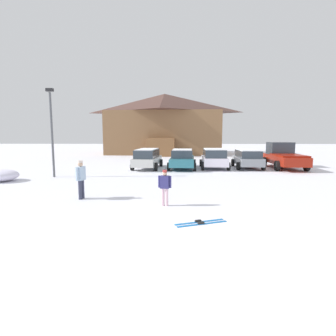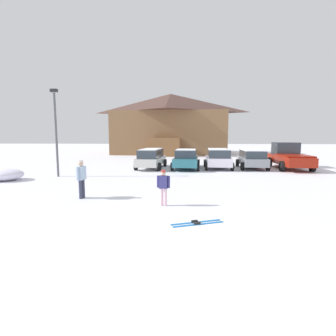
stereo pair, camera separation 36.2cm
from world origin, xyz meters
name	(u,v)px [view 2 (the right image)]	position (x,y,z in m)	size (l,w,h in m)	color
ground	(177,242)	(0.00, 0.00, 0.00)	(160.00, 160.00, 0.00)	white
ski_lodge	(170,124)	(-1.85, 33.92, 4.54)	(17.20, 12.52, 8.96)	brown
parked_silver_wagon	(151,158)	(-2.53, 15.20, 0.88)	(2.38, 4.91, 1.63)	silver
parked_teal_hatchback	(186,159)	(0.38, 15.12, 0.82)	(2.46, 4.88, 1.61)	#2A6E7E
parked_white_suv	(218,158)	(3.01, 15.32, 0.89)	(2.37, 4.16, 1.64)	white
parked_grey_wagon	(252,158)	(5.84, 15.57, 0.85)	(2.35, 4.47, 1.56)	gray
pickup_truck	(289,156)	(8.87, 15.78, 0.99)	(2.65, 5.73, 2.15)	maroon
skier_teen_in_navy_coat	(163,186)	(-0.62, 3.50, 0.79)	(0.52, 0.26, 1.41)	silver
skier_adult_in_blue_parka	(81,177)	(-4.26, 4.52, 0.94)	(0.33, 0.61, 1.67)	#34374D
pair_of_skis	(197,223)	(0.58, 1.46, 0.02)	(1.67, 0.86, 0.08)	#1B6CB9
lamp_post	(56,128)	(-8.20, 10.41, 3.20)	(0.44, 0.24, 5.70)	#515459
plowed_snow_pile	(4,174)	(-10.79, 8.74, 0.36)	(2.33, 1.86, 0.72)	white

